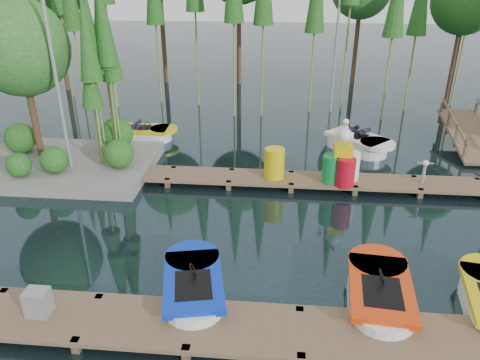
# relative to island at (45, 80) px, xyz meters

# --- Properties ---
(ground_plane) EXTENTS (90.00, 90.00, 0.00)m
(ground_plane) POSITION_rel_island_xyz_m (6.30, -3.29, -3.18)
(ground_plane) COLOR #1D3037
(near_dock) EXTENTS (18.00, 1.50, 0.50)m
(near_dock) POSITION_rel_island_xyz_m (6.30, -7.79, -2.95)
(near_dock) COLOR brown
(near_dock) RESTS_ON ground
(far_dock) EXTENTS (15.00, 1.20, 0.50)m
(far_dock) POSITION_rel_island_xyz_m (7.30, -0.79, -2.95)
(far_dock) COLOR brown
(far_dock) RESTS_ON ground
(island) EXTENTS (6.20, 4.20, 6.75)m
(island) POSITION_rel_island_xyz_m (0.00, 0.00, 0.00)
(island) COLOR slate
(island) RESTS_ON ground
(lamp_island) EXTENTS (0.30, 0.30, 7.25)m
(lamp_island) POSITION_rel_island_xyz_m (0.80, -0.79, 1.08)
(lamp_island) COLOR gray
(lamp_island) RESTS_ON ground
(lamp_rear) EXTENTS (0.30, 0.30, 7.25)m
(lamp_rear) POSITION_rel_island_xyz_m (10.30, 7.71, 1.08)
(lamp_rear) COLOR gray
(lamp_rear) RESTS_ON ground
(ramp) EXTENTS (1.50, 3.94, 1.49)m
(ramp) POSITION_rel_island_xyz_m (15.30, 3.21, -2.60)
(ramp) COLOR brown
(ramp) RESTS_ON ground
(boat_blue) EXTENTS (1.81, 3.01, 0.95)m
(boat_blue) POSITION_rel_island_xyz_m (6.13, -6.70, -2.91)
(boat_blue) COLOR white
(boat_blue) RESTS_ON ground
(boat_red) EXTENTS (1.57, 3.01, 0.98)m
(boat_red) POSITION_rel_island_xyz_m (10.17, -6.57, -2.90)
(boat_red) COLOR white
(boat_red) RESTS_ON ground
(boat_yellow_far) EXTENTS (2.52, 1.17, 1.25)m
(boat_yellow_far) POSITION_rel_island_xyz_m (2.34, 3.01, -2.92)
(boat_yellow_far) COLOR white
(boat_yellow_far) RESTS_ON ground
(boat_white_far) EXTENTS (2.96, 2.96, 1.36)m
(boat_white_far) POSITION_rel_island_xyz_m (10.92, 2.60, -2.88)
(boat_white_far) COLOR white
(boat_white_far) RESTS_ON ground
(utility_cabinet) EXTENTS (0.47, 0.39, 0.57)m
(utility_cabinet) POSITION_rel_island_xyz_m (3.15, -7.79, -2.60)
(utility_cabinet) COLOR gray
(utility_cabinet) RESTS_ON near_dock
(yellow_barrel) EXTENTS (0.66, 0.66, 0.99)m
(yellow_barrel) POSITION_rel_island_xyz_m (7.74, -0.79, -2.39)
(yellow_barrel) COLOR #D4B90B
(yellow_barrel) RESTS_ON far_dock
(drum_cluster) EXTENTS (1.22, 1.12, 2.11)m
(drum_cluster) POSITION_rel_island_xyz_m (9.92, -0.95, -2.26)
(drum_cluster) COLOR #0D7C33
(drum_cluster) RESTS_ON far_dock
(seagull_post) EXTENTS (0.49, 0.26, 0.78)m
(seagull_post) POSITION_rel_island_xyz_m (12.52, -0.79, -2.36)
(seagull_post) COLOR gray
(seagull_post) RESTS_ON far_dock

